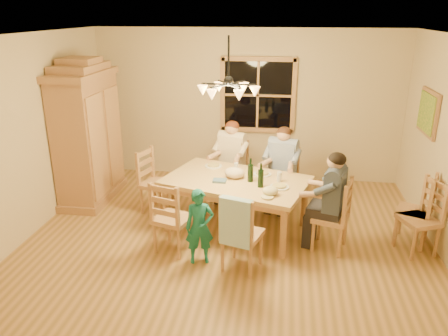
% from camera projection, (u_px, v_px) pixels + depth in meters
% --- Properties ---
extents(floor, '(5.50, 5.50, 0.00)m').
position_uv_depth(floor, '(228.00, 240.00, 6.01)').
color(floor, olive).
rests_on(floor, ground).
extents(ceiling, '(5.50, 5.00, 0.02)m').
position_uv_depth(ceiling, '(229.00, 35.00, 5.08)').
color(ceiling, white).
rests_on(ceiling, wall_back).
extents(wall_back, '(5.50, 0.02, 2.70)m').
position_uv_depth(wall_back, '(247.00, 106.00, 7.87)').
color(wall_back, beige).
rests_on(wall_back, floor).
extents(wall_left, '(0.02, 5.00, 2.70)m').
position_uv_depth(wall_left, '(27.00, 137.00, 5.91)').
color(wall_left, beige).
rests_on(wall_left, floor).
extents(window, '(1.30, 0.06, 1.30)m').
position_uv_depth(window, '(258.00, 95.00, 7.74)').
color(window, black).
rests_on(window, wall_back).
extents(painting, '(0.06, 0.78, 0.64)m').
position_uv_depth(painting, '(428.00, 113.00, 6.21)').
color(painting, '#A06D45').
rests_on(painting, wall_right).
extents(chandelier, '(0.77, 0.68, 0.71)m').
position_uv_depth(chandelier, '(228.00, 89.00, 5.30)').
color(chandelier, black).
rests_on(chandelier, ceiling).
extents(armoire, '(0.66, 1.40, 2.30)m').
position_uv_depth(armoire, '(88.00, 137.00, 7.01)').
color(armoire, '#A06D45').
rests_on(armoire, floor).
extents(dining_table, '(2.19, 1.69, 0.76)m').
position_uv_depth(dining_table, '(236.00, 186.00, 6.11)').
color(dining_table, tan).
rests_on(dining_table, floor).
extents(chair_far_left, '(0.54, 0.53, 0.99)m').
position_uv_depth(chair_far_left, '(231.00, 182.00, 7.20)').
color(chair_far_left, '#A27047').
rests_on(chair_far_left, floor).
extents(chair_far_right, '(0.54, 0.53, 0.99)m').
position_uv_depth(chair_far_right, '(281.00, 191.00, 6.85)').
color(chair_far_right, '#A27047').
rests_on(chair_far_right, floor).
extents(chair_near_left, '(0.54, 0.53, 0.99)m').
position_uv_depth(chair_near_left, '(174.00, 229.00, 5.65)').
color(chair_near_left, '#A27047').
rests_on(chair_near_left, floor).
extents(chair_near_right, '(0.54, 0.53, 0.99)m').
position_uv_depth(chair_near_right, '(242.00, 245.00, 5.26)').
color(chair_near_right, '#A27047').
rests_on(chair_near_right, floor).
extents(chair_end_left, '(0.53, 0.54, 0.99)m').
position_uv_depth(chair_end_left, '(157.00, 193.00, 6.77)').
color(chair_end_left, '#A27047').
rests_on(chair_end_left, floor).
extents(chair_end_right, '(0.53, 0.54, 0.99)m').
position_uv_depth(chair_end_right, '(330.00, 228.00, 5.69)').
color(chair_end_right, '#A27047').
rests_on(chair_end_right, floor).
extents(adult_woman, '(0.49, 0.51, 0.87)m').
position_uv_depth(adult_woman, '(232.00, 151.00, 7.01)').
color(adult_woman, beige).
rests_on(adult_woman, floor).
extents(adult_plaid_man, '(0.49, 0.51, 0.87)m').
position_uv_depth(adult_plaid_man, '(283.00, 158.00, 6.67)').
color(adult_plaid_man, '#32468B').
rests_on(adult_plaid_man, floor).
extents(adult_slate_man, '(0.51, 0.49, 0.87)m').
position_uv_depth(adult_slate_man, '(333.00, 190.00, 5.51)').
color(adult_slate_man, '#3D4761').
rests_on(adult_slate_man, floor).
extents(towel, '(0.39, 0.21, 0.58)m').
position_uv_depth(towel, '(236.00, 222.00, 4.97)').
color(towel, '#9DC2D5').
rests_on(towel, chair_near_right).
extents(wine_bottle_a, '(0.08, 0.08, 0.33)m').
position_uv_depth(wine_bottle_a, '(250.00, 170.00, 5.93)').
color(wine_bottle_a, black).
rests_on(wine_bottle_a, dining_table).
extents(wine_bottle_b, '(0.08, 0.08, 0.33)m').
position_uv_depth(wine_bottle_b, '(261.00, 175.00, 5.75)').
color(wine_bottle_b, black).
rests_on(wine_bottle_b, dining_table).
extents(plate_woman, '(0.26, 0.26, 0.02)m').
position_uv_depth(plate_woman, '(213.00, 166.00, 6.55)').
color(plate_woman, white).
rests_on(plate_woman, dining_table).
extents(plate_plaid, '(0.26, 0.26, 0.02)m').
position_uv_depth(plate_plaid, '(262.00, 174.00, 6.23)').
color(plate_plaid, white).
rests_on(plate_plaid, dining_table).
extents(plate_slate, '(0.26, 0.26, 0.02)m').
position_uv_depth(plate_slate, '(279.00, 187.00, 5.78)').
color(plate_slate, white).
rests_on(plate_slate, dining_table).
extents(wine_glass_a, '(0.06, 0.06, 0.14)m').
position_uv_depth(wine_glass_a, '(236.00, 168.00, 6.31)').
color(wine_glass_a, silver).
rests_on(wine_glass_a, dining_table).
extents(wine_glass_b, '(0.06, 0.06, 0.14)m').
position_uv_depth(wine_glass_b, '(279.00, 177.00, 5.97)').
color(wine_glass_b, silver).
rests_on(wine_glass_b, dining_table).
extents(cap, '(0.20, 0.20, 0.11)m').
position_uv_depth(cap, '(270.00, 191.00, 5.54)').
color(cap, '#CBBF87').
rests_on(cap, dining_table).
extents(napkin, '(0.21, 0.19, 0.03)m').
position_uv_depth(napkin, '(220.00, 181.00, 5.98)').
color(napkin, '#486584').
rests_on(napkin, dining_table).
extents(cloth_bundle, '(0.28, 0.22, 0.15)m').
position_uv_depth(cloth_bundle, '(235.00, 173.00, 6.09)').
color(cloth_bundle, '#C7AE90').
rests_on(cloth_bundle, dining_table).
extents(child, '(0.40, 0.32, 0.96)m').
position_uv_depth(child, '(200.00, 227.00, 5.33)').
color(child, '#186F69').
rests_on(child, floor).
extents(chair_spare_front, '(0.56, 0.57, 0.99)m').
position_uv_depth(chair_spare_front, '(417.00, 230.00, 5.62)').
color(chair_spare_front, '#A27047').
rests_on(chair_spare_front, floor).
extents(chair_spare_back, '(0.56, 0.57, 0.99)m').
position_uv_depth(chair_spare_back, '(412.00, 222.00, 5.84)').
color(chair_spare_back, '#A27047').
rests_on(chair_spare_back, floor).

